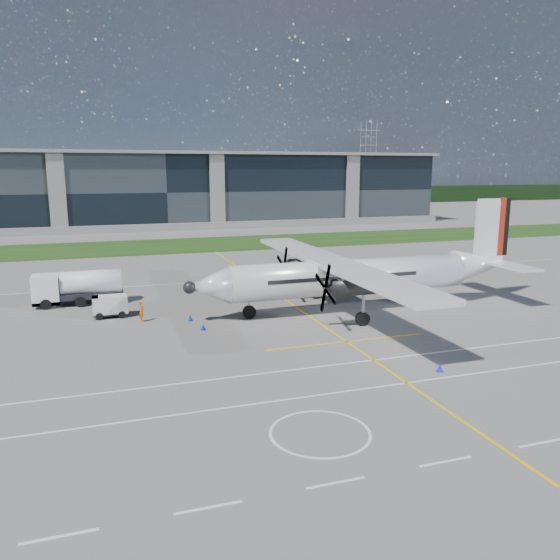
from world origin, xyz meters
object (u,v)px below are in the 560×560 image
at_px(safety_cone_nose_stbd, 190,318).
at_px(baggage_tug, 110,306).
at_px(safety_cone_portwing, 440,368).
at_px(safety_cone_nose_port, 203,327).
at_px(safety_cone_stbdwing, 279,275).
at_px(pylon_east, 368,161).
at_px(turboprop_aircraft, 362,256).
at_px(fuel_tanker_truck, 71,288).
at_px(ground_crew_person, 142,310).

bearing_deg(safety_cone_nose_stbd, baggage_tug, 151.07).
distance_m(safety_cone_portwing, safety_cone_nose_port, 17.74).
xyz_separation_m(safety_cone_stbdwing, safety_cone_portwing, (0.02, -30.72, 0.00)).
bearing_deg(pylon_east, safety_cone_nose_stbd, -121.92).
bearing_deg(turboprop_aircraft, baggage_tug, 168.84).
relative_size(turboprop_aircraft, safety_cone_nose_stbd, 62.67).
height_order(fuel_tanker_truck, safety_cone_nose_port, fuel_tanker_truck).
xyz_separation_m(pylon_east, ground_crew_person, (-95.29, -146.04, -14.01)).
height_order(safety_cone_stbdwing, safety_cone_nose_stbd, same).
relative_size(ground_crew_person, safety_cone_stbdwing, 3.95).
xyz_separation_m(baggage_tug, safety_cone_nose_port, (6.56, -6.20, -0.63)).
bearing_deg(safety_cone_nose_port, pylon_east, 58.72).
distance_m(baggage_tug, safety_cone_stbdwing, 21.70).
bearing_deg(fuel_tanker_truck, safety_cone_nose_port, -50.13).
relative_size(safety_cone_portwing, safety_cone_nose_port, 1.00).
bearing_deg(pylon_east, baggage_tug, -124.19).
bearing_deg(safety_cone_stbdwing, safety_cone_nose_port, -124.08).
relative_size(pylon_east, safety_cone_nose_stbd, 60.00).
xyz_separation_m(ground_crew_person, safety_cone_nose_stbd, (3.70, -1.01, -0.74)).
bearing_deg(safety_cone_portwing, baggage_tug, 133.71).
height_order(pylon_east, safety_cone_nose_stbd, pylon_east).
bearing_deg(safety_cone_nose_stbd, safety_cone_portwing, -52.13).
bearing_deg(fuel_tanker_truck, safety_cone_nose_stbd, -43.63).
xyz_separation_m(baggage_tug, safety_cone_nose_stbd, (6.04, -3.34, -0.63)).
bearing_deg(turboprop_aircraft, fuel_tanker_truck, 158.32).
bearing_deg(baggage_tug, safety_cone_nose_stbd, -28.93).
bearing_deg(pylon_east, ground_crew_person, -123.12).
height_order(fuel_tanker_truck, baggage_tug, fuel_tanker_truck).
bearing_deg(fuel_tanker_truck, safety_cone_portwing, -48.86).
xyz_separation_m(safety_cone_portwing, safety_cone_nose_stbd, (-12.44, 16.00, 0.00)).
xyz_separation_m(pylon_east, safety_cone_portwing, (-79.15, -163.04, -14.75)).
xyz_separation_m(turboprop_aircraft, safety_cone_stbdwing, (-2.37, 15.50, -4.45)).
bearing_deg(fuel_tanker_truck, pylon_east, 53.91).
xyz_separation_m(fuel_tanker_truck, safety_cone_nose_port, (9.71, -11.63, -1.26)).
height_order(pylon_east, fuel_tanker_truck, pylon_east).
distance_m(safety_cone_portwing, safety_cone_nose_stbd, 20.26).
bearing_deg(ground_crew_person, pylon_east, -19.83).
xyz_separation_m(ground_crew_person, safety_cone_stbdwing, (16.11, 13.72, -0.74)).
bearing_deg(turboprop_aircraft, safety_cone_nose_stbd, 177.02).
height_order(turboprop_aircraft, safety_cone_stbdwing, turboprop_aircraft).
xyz_separation_m(pylon_east, fuel_tanker_truck, (-100.79, -138.28, -13.49)).
relative_size(baggage_tug, ground_crew_person, 1.49).
relative_size(safety_cone_stbdwing, safety_cone_nose_port, 1.00).
bearing_deg(pylon_east, turboprop_aircraft, -117.46).
height_order(safety_cone_stbdwing, safety_cone_nose_port, same).
relative_size(fuel_tanker_truck, baggage_tug, 2.75).
distance_m(fuel_tanker_truck, baggage_tug, 6.31).
distance_m(fuel_tanker_truck, safety_cone_nose_port, 15.20).
bearing_deg(baggage_tug, safety_cone_stbdwing, 31.67).
distance_m(ground_crew_person, safety_cone_nose_port, 5.77).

